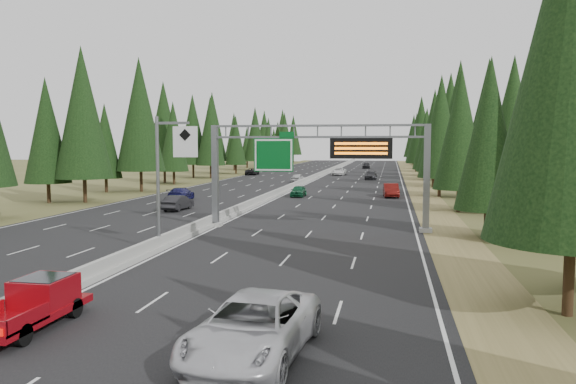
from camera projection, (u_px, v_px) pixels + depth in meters
The scene contains 19 objects.
road at pixel (302, 185), 87.65m from camera, with size 32.00×260.00×0.08m, color black.
shoulder_right at pixel (418, 187), 84.45m from camera, with size 3.60×260.00×0.06m, color olive.
shoulder_left at pixel (193, 184), 90.85m from camera, with size 3.60×260.00×0.06m, color brown.
median_barrier at pixel (302, 183), 87.62m from camera, with size 0.70×260.00×0.85m.
sign_gantry at pixel (326, 160), 41.38m from camera, with size 16.75×0.98×7.80m.
hov_sign_pole at pixel (167, 173), 33.21m from camera, with size 2.80×0.50×8.00m.
tree_row_right at pixel (458, 124), 75.00m from camera, with size 11.10×240.80×18.92m.
tree_row_left at pixel (153, 126), 84.12m from camera, with size 12.08×239.73×18.62m.
silver_minivan at pixel (253, 327), 16.77m from camera, with size 3.00×6.51×1.81m, color silver.
red_pickup at pixel (38, 300), 19.71m from camera, with size 1.80×5.04×1.64m.
car_ahead_green at pixel (298, 191), 68.02m from camera, with size 1.61×3.99×1.36m, color #135330.
car_ahead_dkred at pixel (391, 190), 67.47m from camera, with size 1.72×4.93×1.63m, color #5C100D.
car_ahead_dkgrey at pixel (371, 175), 100.65m from camera, with size 2.06×5.08×1.47m, color black.
car_ahead_white at pixel (339, 171), 114.19m from camera, with size 2.52×5.46×1.52m, color white.
car_ahead_far at pixel (366, 165), 145.97m from camera, with size 1.90×4.73×1.61m, color black.
car_onc_near at pixel (178, 203), 54.10m from camera, with size 1.52×4.36×1.44m, color black.
car_onc_blue at pixel (181, 194), 63.41m from camera, with size 2.06×5.06×1.47m, color #16164F.
car_onc_white at pixel (298, 178), 93.25m from camera, with size 1.70×4.24×1.44m, color beige.
car_onc_far at pixel (252, 171), 115.80m from camera, with size 2.30×4.98×1.38m, color black.
Camera 1 is at (13.64, -6.38, 6.46)m, focal length 35.00 mm.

